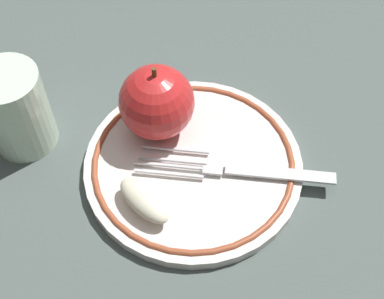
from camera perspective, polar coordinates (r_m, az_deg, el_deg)
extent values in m
plane|color=#4A5653|center=(0.52, -1.23, -1.29)|extent=(2.00, 2.00, 0.00)
cylinder|color=silver|center=(0.51, 0.00, -1.88)|extent=(0.21, 0.21, 0.01)
torus|color=#9A4A2E|center=(0.51, 0.00, -1.52)|extent=(0.19, 0.19, 0.01)
sphere|color=red|center=(0.50, -3.79, 5.04)|extent=(0.07, 0.07, 0.07)
cylinder|color=brown|center=(0.47, -4.05, 8.16)|extent=(0.00, 0.00, 0.01)
ellipsoid|color=beige|center=(0.47, -5.11, -5.43)|extent=(0.06, 0.04, 0.02)
cube|color=silver|center=(0.50, 9.40, -2.56)|extent=(0.10, 0.06, 0.00)
cube|color=silver|center=(0.50, 2.49, -1.92)|extent=(0.02, 0.02, 0.00)
cube|color=silver|center=(0.51, -2.09, -0.35)|extent=(0.06, 0.03, 0.00)
cube|color=silver|center=(0.50, -2.21, -1.09)|extent=(0.06, 0.03, 0.00)
cube|color=silver|center=(0.50, -2.34, -1.85)|extent=(0.06, 0.03, 0.00)
cube|color=silver|center=(0.49, -2.46, -2.61)|extent=(0.06, 0.03, 0.00)
cylinder|color=silver|center=(0.53, -18.29, 4.04)|extent=(0.06, 0.06, 0.09)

